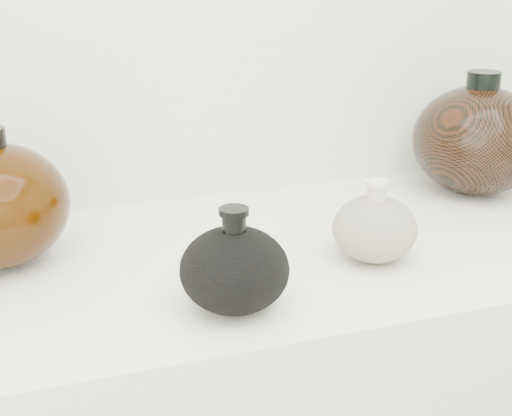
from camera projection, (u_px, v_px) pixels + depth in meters
name	position (u px, v px, depth m)	size (l,w,h in m)	color
black_gourd_vase	(234.00, 269.00, 0.82)	(0.15, 0.15, 0.13)	black
cream_gourd_vase	(375.00, 228.00, 0.96)	(0.12, 0.12, 0.11)	beige
right_round_pot	(477.00, 140.00, 1.21)	(0.28, 0.28, 0.21)	black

